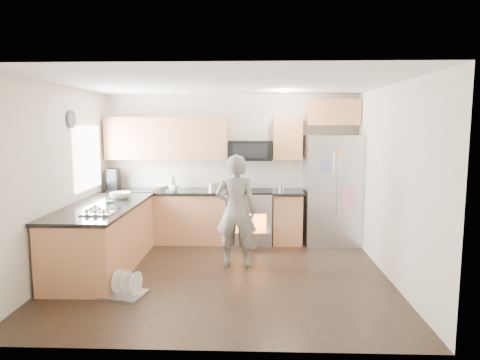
{
  "coord_description": "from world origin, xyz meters",
  "views": [
    {
      "loc": [
        0.44,
        -5.69,
        2.07
      ],
      "look_at": [
        0.22,
        0.5,
        1.27
      ],
      "focal_mm": 32.0,
      "sensor_mm": 36.0,
      "label": 1
    }
  ],
  "objects_px": {
    "person": "(236,211)",
    "dish_rack": "(123,289)",
    "stove_range": "(250,204)",
    "refrigerator": "(332,190)"
  },
  "relations": [
    {
      "from": "stove_range",
      "to": "person",
      "type": "bearing_deg",
      "value": -98.32
    },
    {
      "from": "refrigerator",
      "to": "dish_rack",
      "type": "distance_m",
      "value": 3.92
    },
    {
      "from": "stove_range",
      "to": "person",
      "type": "height_order",
      "value": "stove_range"
    },
    {
      "from": "stove_range",
      "to": "refrigerator",
      "type": "xyz_separation_m",
      "value": [
        1.42,
        0.01,
        0.27
      ]
    },
    {
      "from": "dish_rack",
      "to": "refrigerator",
      "type": "bearing_deg",
      "value": 39.92
    },
    {
      "from": "refrigerator",
      "to": "person",
      "type": "distance_m",
      "value": 2.06
    },
    {
      "from": "person",
      "to": "dish_rack",
      "type": "height_order",
      "value": "person"
    },
    {
      "from": "stove_range",
      "to": "refrigerator",
      "type": "bearing_deg",
      "value": 0.3
    },
    {
      "from": "person",
      "to": "dish_rack",
      "type": "xyz_separation_m",
      "value": [
        -1.33,
        -1.17,
        -0.74
      ]
    },
    {
      "from": "stove_range",
      "to": "person",
      "type": "xyz_separation_m",
      "value": [
        -0.19,
        -1.28,
        0.15
      ]
    }
  ]
}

